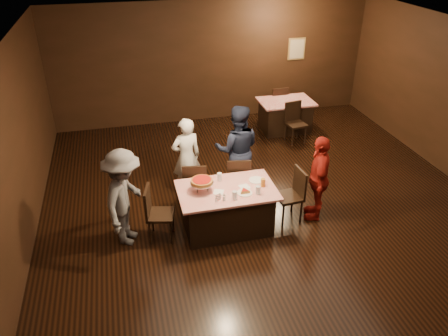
{
  "coord_description": "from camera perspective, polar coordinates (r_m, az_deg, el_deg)",
  "views": [
    {
      "loc": [
        -2.34,
        -5.54,
        4.58
      ],
      "look_at": [
        -0.82,
        0.57,
        1.0
      ],
      "focal_mm": 35.0,
      "sensor_mm": 36.0,
      "label": 1
    }
  ],
  "objects": [
    {
      "name": "plate_empty",
      "position": [
        7.36,
        4.23,
        -1.58
      ],
      "size": [
        0.25,
        0.25,
        0.01
      ],
      "primitive_type": "cylinder",
      "color": "white",
      "rests_on": "main_table"
    },
    {
      "name": "glass_front_right",
      "position": [
        6.98,
        4.46,
        -2.9
      ],
      "size": [
        0.08,
        0.08,
        0.14
      ],
      "primitive_type": "cylinder",
      "color": "silver",
      "rests_on": "main_table"
    },
    {
      "name": "chair_end_left",
      "position": [
        7.13,
        -8.29,
        -5.91
      ],
      "size": [
        0.51,
        0.51,
        0.95
      ],
      "primitive_type": "cube",
      "rotation": [
        0.0,
        0.0,
        1.34
      ],
      "color": "black",
      "rests_on": "ground"
    },
    {
      "name": "condiments",
      "position": [
        6.82,
        -0.52,
        -3.88
      ],
      "size": [
        0.17,
        0.1,
        0.09
      ],
      "color": "silver",
      "rests_on": "main_table"
    },
    {
      "name": "back_table",
      "position": [
        10.96,
        7.98,
        6.8
      ],
      "size": [
        1.3,
        0.9,
        0.77
      ],
      "primitive_type": "cube",
      "color": "#A80B12",
      "rests_on": "ground"
    },
    {
      "name": "chair_back_near",
      "position": [
        10.33,
        9.4,
        5.78
      ],
      "size": [
        0.48,
        0.48,
        0.95
      ],
      "primitive_type": "cube",
      "rotation": [
        0.0,
        0.0,
        0.16
      ],
      "color": "black",
      "rests_on": "ground"
    },
    {
      "name": "napkin_center",
      "position": [
        7.18,
        2.69,
        -2.47
      ],
      "size": [
        0.19,
        0.19,
        0.01
      ],
      "primitive_type": "cube",
      "rotation": [
        0.0,
        0.0,
        0.21
      ],
      "color": "white",
      "rests_on": "main_table"
    },
    {
      "name": "diner_white_jacket",
      "position": [
        8.1,
        -4.93,
        1.42
      ],
      "size": [
        0.62,
        0.47,
        1.54
      ],
      "primitive_type": "imported",
      "rotation": [
        0.0,
        0.0,
        3.34
      ],
      "color": "white",
      "rests_on": "ground"
    },
    {
      "name": "room",
      "position": [
        6.5,
        8.33,
        7.21
      ],
      "size": [
        10.0,
        10.04,
        3.02
      ],
      "color": "black",
      "rests_on": "ground"
    },
    {
      "name": "diner_grey_knit",
      "position": [
        6.98,
        -12.85,
        -3.82
      ],
      "size": [
        0.97,
        1.21,
        1.64
      ],
      "primitive_type": "imported",
      "rotation": [
        0.0,
        0.0,
        1.18
      ],
      "color": "#5C5C61",
      "rests_on": "ground"
    },
    {
      "name": "diner_red_shirt",
      "position": [
        7.58,
        12.24,
        -1.28
      ],
      "size": [
        0.7,
        0.98,
        1.55
      ],
      "primitive_type": "imported",
      "rotation": [
        0.0,
        0.0,
        -1.97
      ],
      "color": "maroon",
      "rests_on": "ground"
    },
    {
      "name": "napkin_left",
      "position": [
        7.04,
        -0.72,
        -3.15
      ],
      "size": [
        0.21,
        0.21,
        0.01
      ],
      "primitive_type": "cube",
      "rotation": [
        0.0,
        0.0,
        -0.35
      ],
      "color": "white",
      "rests_on": "main_table"
    },
    {
      "name": "glass_front_left",
      "position": [
        6.84,
        1.39,
        -3.56
      ],
      "size": [
        0.08,
        0.08,
        0.14
      ],
      "primitive_type": "cylinder",
      "color": "silver",
      "rests_on": "main_table"
    },
    {
      "name": "chair_far_left",
      "position": [
        7.82,
        -3.84,
        -2.14
      ],
      "size": [
        0.49,
        0.49,
        0.95
      ],
      "primitive_type": "cube",
      "rotation": [
        0.0,
        0.0,
        2.97
      ],
      "color": "black",
      "rests_on": "ground"
    },
    {
      "name": "pizza_stand",
      "position": [
        6.98,
        -2.92,
        -1.75
      ],
      "size": [
        0.38,
        0.38,
        0.22
      ],
      "color": "black",
      "rests_on": "main_table"
    },
    {
      "name": "chair_far_right",
      "position": [
        7.97,
        1.82,
        -1.41
      ],
      "size": [
        0.49,
        0.49,
        0.95
      ],
      "primitive_type": "cube",
      "rotation": [
        0.0,
        0.0,
        2.96
      ],
      "color": "black",
      "rests_on": "ground"
    },
    {
      "name": "glass_amber",
      "position": [
        7.18,
        5.11,
        -1.91
      ],
      "size": [
        0.08,
        0.08,
        0.14
      ],
      "primitive_type": "cylinder",
      "color": "#BF7F26",
      "rests_on": "main_table"
    },
    {
      "name": "chair_back_far",
      "position": [
        11.44,
        6.93,
        8.36
      ],
      "size": [
        0.43,
        0.43,
        0.95
      ],
      "primitive_type": "cube",
      "rotation": [
        0.0,
        0.0,
        3.18
      ],
      "color": "black",
      "rests_on": "ground"
    },
    {
      "name": "chair_end_right",
      "position": [
        7.57,
        8.47,
        -3.58
      ],
      "size": [
        0.45,
        0.45,
        0.95
      ],
      "primitive_type": "cube",
      "rotation": [
        0.0,
        0.0,
        -1.49
      ],
      "color": "black",
      "rests_on": "ground"
    },
    {
      "name": "main_table",
      "position": [
        7.32,
        0.36,
        -5.34
      ],
      "size": [
        1.6,
        1.0,
        0.77
      ],
      "primitive_type": "cube",
      "color": "#A80F0B",
      "rests_on": "ground"
    },
    {
      "name": "plate_with_slice",
      "position": [
        7.01,
        2.71,
        -3.12
      ],
      "size": [
        0.25,
        0.25,
        0.06
      ],
      "color": "white",
      "rests_on": "main_table"
    },
    {
      "name": "glass_back",
      "position": [
        7.31,
        -0.59,
        -1.16
      ],
      "size": [
        0.08,
        0.08,
        0.14
      ],
      "primitive_type": "cylinder",
      "color": "silver",
      "rests_on": "main_table"
    },
    {
      "name": "diner_navy_hoodie",
      "position": [
        8.12,
        1.75,
        2.41
      ],
      "size": [
        0.98,
        0.84,
        1.74
      ],
      "primitive_type": "imported",
      "rotation": [
        0.0,
        0.0,
        2.9
      ],
      "color": "#161C31",
      "rests_on": "ground"
    }
  ]
}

